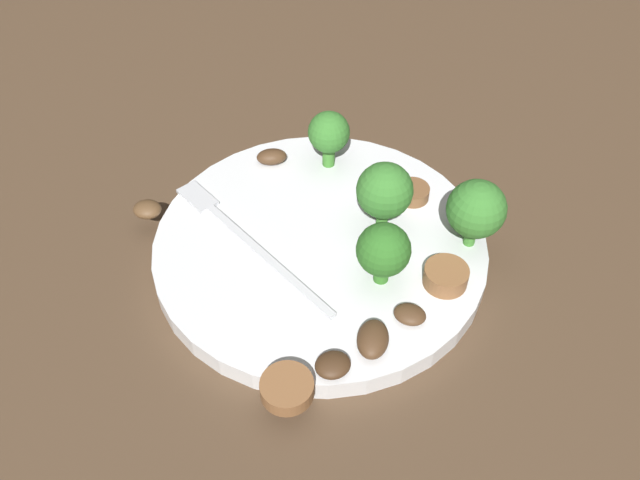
{
  "coord_description": "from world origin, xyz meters",
  "views": [
    {
      "loc": [
        -0.29,
        0.21,
        0.39
      ],
      "look_at": [
        0.0,
        0.0,
        0.02
      ],
      "focal_mm": 37.92,
      "sensor_mm": 36.0,
      "label": 1
    }
  ],
  "objects": [
    {
      "name": "sausage_slice_2",
      "position": [
        -0.09,
        -0.05,
        0.02
      ],
      "size": [
        0.04,
        0.04,
        0.01
      ],
      "primitive_type": "cylinder",
      "rotation": [
        0.0,
        0.0,
        1.97
      ],
      "color": "brown",
      "rests_on": "plate"
    },
    {
      "name": "sausage_slice_1",
      "position": [
        -0.09,
        0.09,
        0.02
      ],
      "size": [
        0.05,
        0.05,
        0.01
      ],
      "primitive_type": "cylinder",
      "rotation": [
        0.0,
        0.0,
        0.9
      ],
      "color": "brown",
      "rests_on": "plate"
    },
    {
      "name": "mushroom_1",
      "position": [
        -0.1,
        0.06,
        0.02
      ],
      "size": [
        0.03,
        0.03,
        0.01
      ],
      "primitive_type": "ellipsoid",
      "rotation": [
        0.0,
        0.0,
        4.49
      ],
      "color": "#422B19",
      "rests_on": "plate"
    },
    {
      "name": "broccoli_floret_0",
      "position": [
        -0.06,
        -0.01,
        0.05
      ],
      "size": [
        0.04,
        0.04,
        0.05
      ],
      "color": "#347525",
      "rests_on": "plate"
    },
    {
      "name": "mushroom_2",
      "position": [
        0.1,
        0.09,
        0.02
      ],
      "size": [
        0.03,
        0.03,
        0.01
      ],
      "primitive_type": "ellipsoid",
      "rotation": [
        0.0,
        0.0,
        3.91
      ],
      "color": "brown",
      "rests_on": "plate"
    },
    {
      "name": "broccoli_floret_1",
      "position": [
        0.07,
        -0.06,
        0.05
      ],
      "size": [
        0.03,
        0.03,
        0.05
      ],
      "color": "#408630",
      "rests_on": "plate"
    },
    {
      "name": "broccoli_floret_2",
      "position": [
        -0.02,
        -0.05,
        0.06
      ],
      "size": [
        0.04,
        0.04,
        0.06
      ],
      "color": "#408630",
      "rests_on": "plate"
    },
    {
      "name": "sausage_slice_0",
      "position": [
        -0.01,
        -0.09,
        0.02
      ],
      "size": [
        0.03,
        0.03,
        0.01
      ],
      "primitive_type": "cylinder",
      "rotation": [
        0.0,
        0.0,
        0.26
      ],
      "color": "brown",
      "rests_on": "plate"
    },
    {
      "name": "mushroom_0",
      "position": [
        0.1,
        -0.02,
        0.02
      ],
      "size": [
        0.03,
        0.03,
        0.01
      ],
      "primitive_type": "ellipsoid",
      "rotation": [
        0.0,
        0.0,
        4.23
      ],
      "color": "#4C331E",
      "rests_on": "plate"
    },
    {
      "name": "mushroom_4",
      "position": [
        -0.1,
        -0.01,
        0.02
      ],
      "size": [
        0.03,
        0.03,
        0.01
      ],
      "primitive_type": "ellipsoid",
      "rotation": [
        0.0,
        0.0,
        0.6
      ],
      "color": "#4C331E",
      "rests_on": "plate"
    },
    {
      "name": "fork",
      "position": [
        0.04,
        0.05,
        0.02
      ],
      "size": [
        0.18,
        0.03,
        0.0
      ],
      "rotation": [
        0.0,
        0.0,
        0.1
      ],
      "color": "silver",
      "rests_on": "plate"
    },
    {
      "name": "plate",
      "position": [
        0.0,
        0.0,
        0.01
      ],
      "size": [
        0.25,
        0.25,
        0.02
      ],
      "primitive_type": "cylinder",
      "color": "white",
      "rests_on": "ground_plane"
    },
    {
      "name": "mushroom_3",
      "position": [
        0.1,
        -0.09,
        0.02
      ],
      "size": [
        0.03,
        0.02,
        0.01
      ],
      "primitive_type": "ellipsoid",
      "rotation": [
        0.0,
        0.0,
        0.29
      ],
      "color": "#422B19",
      "rests_on": "plate"
    },
    {
      "name": "broccoli_floret_3",
      "position": [
        -0.07,
        -0.09,
        0.05
      ],
      "size": [
        0.04,
        0.04,
        0.06
      ],
      "color": "#408630",
      "rests_on": "plate"
    },
    {
      "name": "mushroom_5",
      "position": [
        -0.1,
        0.03,
        0.02
      ],
      "size": [
        0.04,
        0.04,
        0.01
      ],
      "primitive_type": "ellipsoid",
      "rotation": [
        0.0,
        0.0,
        2.34
      ],
      "color": "#4C331E",
      "rests_on": "plate"
    },
    {
      "name": "ground_plane",
      "position": [
        0.0,
        0.0,
        0.0
      ],
      "size": [
        1.4,
        1.4,
        0.0
      ],
      "primitive_type": "plane",
      "color": "#4C3826"
    }
  ]
}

